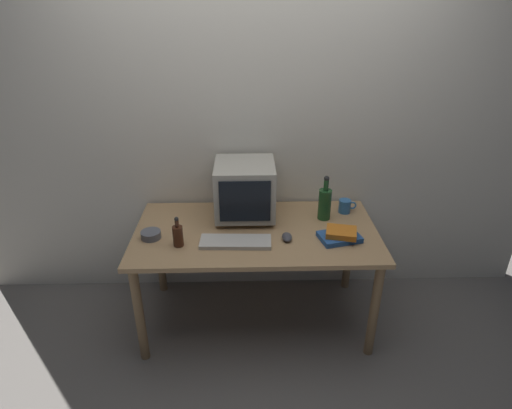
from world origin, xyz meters
TOP-DOWN VIEW (x-y plane):
  - ground_plane at (0.00, 0.00)m, footprint 6.00×6.00m
  - back_wall at (0.00, 0.46)m, footprint 4.00×0.08m
  - desk at (0.00, 0.00)m, footprint 1.52×0.80m
  - crt_monitor at (-0.07, 0.19)m, footprint 0.38×0.39m
  - keyboard at (-0.13, -0.16)m, footprint 0.43×0.17m
  - computer_mouse at (0.18, -0.12)m, footprint 0.06×0.10m
  - bottle_tall at (0.45, 0.15)m, footprint 0.08×0.08m
  - bottle_short at (-0.46, -0.17)m, footprint 0.06×0.06m
  - book_stack at (0.50, -0.12)m, footprint 0.27×0.22m
  - mug at (0.61, 0.23)m, footprint 0.12×0.08m
  - cd_spindle at (-0.64, -0.08)m, footprint 0.12×0.12m

SIDE VIEW (x-z plane):
  - ground_plane at x=0.00m, z-range 0.00..0.00m
  - desk at x=0.00m, z-range 0.27..0.97m
  - keyboard at x=-0.13m, z-range 0.70..0.73m
  - computer_mouse at x=0.18m, z-range 0.70..0.74m
  - cd_spindle at x=-0.64m, z-range 0.70..0.75m
  - book_stack at x=0.50m, z-range 0.70..0.77m
  - mug at x=0.61m, z-range 0.70..0.79m
  - bottle_short at x=-0.46m, z-range 0.68..0.87m
  - bottle_tall at x=0.45m, z-range 0.67..0.97m
  - crt_monitor at x=-0.07m, z-range 0.71..1.08m
  - back_wall at x=0.00m, z-range 0.00..2.50m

